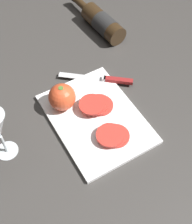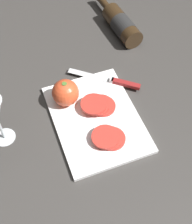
{
  "view_description": "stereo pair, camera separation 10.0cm",
  "coord_description": "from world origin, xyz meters",
  "px_view_note": "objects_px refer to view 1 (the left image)",
  "views": [
    {
      "loc": [
        0.58,
        -0.33,
        0.86
      ],
      "look_at": [
        0.08,
        -0.03,
        0.04
      ],
      "focal_mm": 50.0,
      "sensor_mm": 36.0,
      "label": 1
    },
    {
      "loc": [
        0.63,
        -0.24,
        0.86
      ],
      "look_at": [
        0.08,
        -0.03,
        0.04
      ],
      "focal_mm": 50.0,
      "sensor_mm": 36.0,
      "label": 2
    }
  ],
  "objects_px": {
    "tomato_slice_stack_far": "(113,135)",
    "wine_bottle": "(102,22)",
    "tomato_slice_stack_near": "(96,105)",
    "whole_tomato": "(62,97)",
    "knife": "(110,79)"
  },
  "relations": [
    {
      "from": "tomato_slice_stack_near",
      "to": "whole_tomato",
      "type": "bearing_deg",
      "value": -124.91
    },
    {
      "from": "tomato_slice_stack_far",
      "to": "wine_bottle",
      "type": "bearing_deg",
      "value": 152.83
    },
    {
      "from": "whole_tomato",
      "to": "tomato_slice_stack_near",
      "type": "relative_size",
      "value": 0.78
    },
    {
      "from": "wine_bottle",
      "to": "tomato_slice_stack_far",
      "type": "relative_size",
      "value": 3.07
    },
    {
      "from": "wine_bottle",
      "to": "whole_tomato",
      "type": "distance_m",
      "value": 0.43
    },
    {
      "from": "whole_tomato",
      "to": "knife",
      "type": "distance_m",
      "value": 0.2
    },
    {
      "from": "knife",
      "to": "tomato_slice_stack_near",
      "type": "bearing_deg",
      "value": 77.06
    },
    {
      "from": "knife",
      "to": "tomato_slice_stack_near",
      "type": "distance_m",
      "value": 0.13
    },
    {
      "from": "wine_bottle",
      "to": "whole_tomato",
      "type": "bearing_deg",
      "value": -48.72
    },
    {
      "from": "wine_bottle",
      "to": "tomato_slice_stack_near",
      "type": "relative_size",
      "value": 2.78
    },
    {
      "from": "wine_bottle",
      "to": "tomato_slice_stack_far",
      "type": "height_order",
      "value": "wine_bottle"
    },
    {
      "from": "wine_bottle",
      "to": "whole_tomato",
      "type": "relative_size",
      "value": 3.58
    },
    {
      "from": "whole_tomato",
      "to": "knife",
      "type": "relative_size",
      "value": 0.41
    },
    {
      "from": "wine_bottle",
      "to": "knife",
      "type": "distance_m",
      "value": 0.29
    },
    {
      "from": "tomato_slice_stack_near",
      "to": "tomato_slice_stack_far",
      "type": "bearing_deg",
      "value": -6.39
    }
  ]
}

